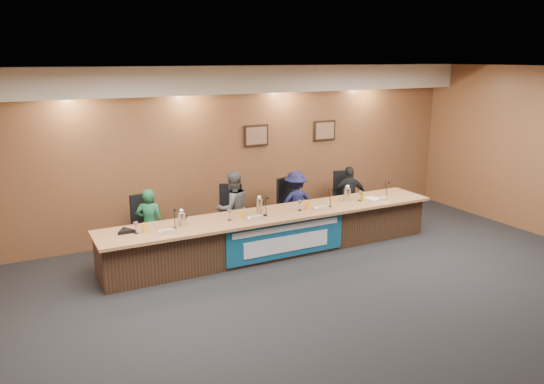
{
  "coord_description": "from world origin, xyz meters",
  "views": [
    {
      "loc": [
        -4.11,
        -5.38,
        3.34
      ],
      "look_at": [
        0.11,
        2.74,
        1.01
      ],
      "focal_mm": 35.0,
      "sensor_mm": 36.0,
      "label": 1
    }
  ],
  "objects": [
    {
      "name": "banner_text_upper",
      "position": [
        0.0,
        1.97,
        0.58
      ],
      "size": [
        2.0,
        0.01,
        0.1
      ],
      "primitive_type": "cube",
      "color": "silver",
      "rests_on": "banner"
    },
    {
      "name": "paper_stack",
      "position": [
        2.06,
        2.32,
        0.75
      ],
      "size": [
        0.26,
        0.33,
        0.01
      ],
      "primitive_type": "cube",
      "rotation": [
        0.0,
        0.0,
        0.14
      ],
      "color": "white",
      "rests_on": "dais_top"
    },
    {
      "name": "wall_photo_right",
      "position": [
        2.0,
        3.97,
        1.85
      ],
      "size": [
        0.52,
        0.04,
        0.42
      ],
      "primitive_type": "cube",
      "color": "black",
      "rests_on": "wall_back"
    },
    {
      "name": "panelist_b",
      "position": [
        -0.48,
        3.13,
        0.69
      ],
      "size": [
        0.7,
        0.56,
        1.37
      ],
      "primitive_type": "imported",
      "rotation": [
        0.0,
        0.0,
        3.21
      ],
      "color": "#515156",
      "rests_on": "floor"
    },
    {
      "name": "banner",
      "position": [
        0.0,
        1.99,
        0.38
      ],
      "size": [
        2.2,
        0.02,
        0.65
      ],
      "primitive_type": "cube",
      "color": "#115078",
      "rests_on": "dais_body"
    },
    {
      "name": "microphone_c",
      "position": [
        1.0,
        2.25,
        0.76
      ],
      "size": [
        0.07,
        0.07,
        0.02
      ],
      "primitive_type": "cylinder",
      "color": "black",
      "rests_on": "dais_top"
    },
    {
      "name": "nameplate_b",
      "position": [
        -0.5,
        2.12,
        0.8
      ],
      "size": [
        0.24,
        0.08,
        0.1
      ],
      "primitive_type": "cube",
      "rotation": [
        0.31,
        0.0,
        0.0
      ],
      "color": "white",
      "rests_on": "dais_top"
    },
    {
      "name": "floor",
      "position": [
        0.0,
        0.0,
        0.0
      ],
      "size": [
        10.0,
        10.0,
        0.0
      ],
      "primitive_type": "plane",
      "color": "black",
      "rests_on": "ground"
    },
    {
      "name": "banner_text_lower",
      "position": [
        0.0,
        1.97,
        0.3
      ],
      "size": [
        1.6,
        0.01,
        0.28
      ],
      "primitive_type": "cube",
      "color": "silver",
      "rests_on": "banner"
    },
    {
      "name": "water_glass_b",
      "position": [
        -0.89,
        2.31,
        0.84
      ],
      "size": [
        0.08,
        0.08,
        0.18
      ],
      "primitive_type": "cylinder",
      "color": "silver",
      "rests_on": "dais_top"
    },
    {
      "name": "wall_back",
      "position": [
        0.0,
        4.0,
        1.6
      ],
      "size": [
        10.0,
        0.04,
        3.2
      ],
      "primitive_type": "cube",
      "color": "brown",
      "rests_on": "floor"
    },
    {
      "name": "carafe_mid",
      "position": [
        -0.29,
        2.44,
        0.88
      ],
      "size": [
        0.11,
        0.11,
        0.26
      ],
      "primitive_type": "cylinder",
      "color": "silver",
      "rests_on": "dais_top"
    },
    {
      "name": "nameplate_a",
      "position": [
        -1.99,
        2.1,
        0.8
      ],
      "size": [
        0.24,
        0.08,
        0.1
      ],
      "primitive_type": "cube",
      "rotation": [
        0.31,
        0.0,
        0.0
      ],
      "color": "white",
      "rests_on": "dais_top"
    },
    {
      "name": "carafe_left",
      "position": [
        -1.69,
        2.37,
        0.86
      ],
      "size": [
        0.12,
        0.12,
        0.22
      ],
      "primitive_type": "cylinder",
      "color": "silver",
      "rests_on": "dais_top"
    },
    {
      "name": "nameplate_c",
      "position": [
        0.8,
        2.12,
        0.8
      ],
      "size": [
        0.24,
        0.08,
        0.1
      ],
      "primitive_type": "cube",
      "rotation": [
        0.31,
        0.0,
        0.0
      ],
      "color": "white",
      "rests_on": "dais_top"
    },
    {
      "name": "carafe_right",
      "position": [
        1.53,
        2.43,
        0.87
      ],
      "size": [
        0.13,
        0.13,
        0.24
      ],
      "primitive_type": "cylinder",
      "color": "silver",
      "rests_on": "dais_top"
    },
    {
      "name": "microphone_d",
      "position": [
        2.25,
        2.23,
        0.76
      ],
      "size": [
        0.07,
        0.07,
        0.02
      ],
      "primitive_type": "cylinder",
      "color": "black",
      "rests_on": "dais_top"
    },
    {
      "name": "dais_top",
      "position": [
        0.0,
        2.35,
        0.72
      ],
      "size": [
        6.1,
        0.95,
        0.05
      ],
      "primitive_type": "cube",
      "color": "#A36F45",
      "rests_on": "dais_body"
    },
    {
      "name": "speakerphone",
      "position": [
        -2.55,
        2.46,
        0.78
      ],
      "size": [
        0.32,
        0.32,
        0.05
      ],
      "primitive_type": "cylinder",
      "color": "black",
      "rests_on": "dais_top"
    },
    {
      "name": "microphone_b",
      "position": [
        -0.26,
        2.28,
        0.76
      ],
      "size": [
        0.07,
        0.07,
        0.02
      ],
      "primitive_type": "cylinder",
      "color": "black",
      "rests_on": "dais_top"
    },
    {
      "name": "office_chair_b",
      "position": [
        -0.48,
        3.23,
        0.48
      ],
      "size": [
        0.63,
        0.63,
        0.08
      ],
      "primitive_type": "cube",
      "rotation": [
        0.0,
        0.0,
        -0.41
      ],
      "color": "black",
      "rests_on": "floor"
    },
    {
      "name": "water_glass_c",
      "position": [
        0.42,
        2.27,
        0.84
      ],
      "size": [
        0.08,
        0.08,
        0.18
      ],
      "primitive_type": "cylinder",
      "color": "silver",
      "rests_on": "dais_top"
    },
    {
      "name": "ceiling",
      "position": [
        0.0,
        0.0,
        3.2
      ],
      "size": [
        10.0,
        8.0,
        0.04
      ],
      "primitive_type": "cube",
      "color": "silver",
      "rests_on": "wall_back"
    },
    {
      "name": "nameplate_d",
      "position": [
        2.12,
        2.12,
        0.8
      ],
      "size": [
        0.24,
        0.08,
        0.1
      ],
      "primitive_type": "cube",
      "rotation": [
        0.31,
        0.0,
        0.0
      ],
      "color": "white",
      "rests_on": "dais_top"
    },
    {
      "name": "soffit",
      "position": [
        0.0,
        3.75,
        2.95
      ],
      "size": [
        10.0,
        0.5,
        0.5
      ],
      "primitive_type": "cube",
      "color": "beige",
      "rests_on": "wall_back"
    },
    {
      "name": "juice_glass_d",
      "position": [
        1.81,
        2.34,
        0.82
      ],
      "size": [
        0.06,
        0.06,
        0.15
      ],
      "primitive_type": "cylinder",
      "color": "#F99E11",
      "rests_on": "dais_top"
    },
    {
      "name": "juice_glass_a",
      "position": [
        -2.29,
        2.31,
        0.82
      ],
      "size": [
        0.06,
        0.06,
        0.15
      ],
      "primitive_type": "cylinder",
      "color": "#F99E11",
      "rests_on": "dais_top"
    },
    {
      "name": "juice_glass_b",
      "position": [
        -0.7,
        2.3,
        0.82
      ],
      "size": [
        0.06,
        0.06,
        0.15
      ],
      "primitive_type": "cylinder",
      "color": "#F99E11",
      "rests_on": "dais_top"
    },
    {
      "name": "water_glass_a",
      "position": [
        -2.42,
        2.33,
        0.84
      ],
      "size": [
        0.08,
        0.08,
        0.18
      ],
      "primitive_type": "cylinder",
      "color": "silver",
      "rests_on": "dais_top"
    },
    {
      "name": "office_chair_d",
      "position": [
        2.09,
        3.23,
        0.48
      ],
      "size": [
        0.58,
        0.58,
        0.08
      ],
      "primitive_type": "cube",
      "rotation": [
        0.0,
        0.0,
        -0.24
      ],
      "color": "black",
      "rests_on": "floor"
    },
    {
      "name": "office_chair_a",
      "position": [
        -2.01,
        3.23,
        0.48
      ],
      "size": [
        0.55,
        0.55,
        0.08
      ],
      "primitive_type": "cube",
      "rotation": [
        0.0,
        0.0,
        0.16
      ],
      "color": "black",
      "rests_on": "floor"
    },
    {
      "name": "panelist_c",
      "position": [
        0.83,
        3.13,
        0.62
      ],
      "size": [
        0.84,
        0.53,
        1.24
      ],
      "primitive_type": "imported",
      "rotation": [
        0.0,
        0.0,
        3.06
      ],
      "color": "#15163E",
      "rests_on": "floor"
    },
    {
      "name": "dais_body",
      "position": [
        0.0,
        2.4,
        0.35
      ],
      "size": [
        6.0,
        0.8,
        0.7
      ],
      "primitive_type": "cube",
      "color": "#382416",
      "rests_on": "floor"
    },
    {
      "name": "panelist_d",
      "position": [
        2.09,
        3.13,
        0.61
      ],
      "size": [
        0.77,
        0.52,
        1.22
      ],
      "primitive_type": "imported",
      "rotation": [
        0.0,
        0.0,
        2.8
      ],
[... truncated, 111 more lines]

